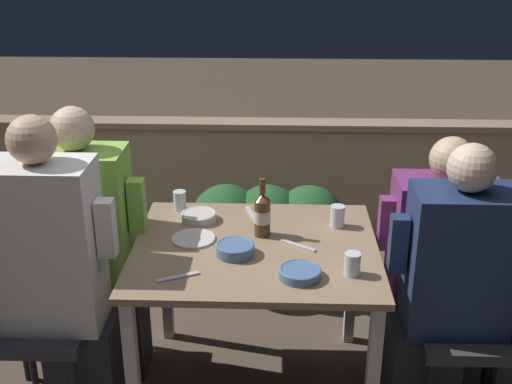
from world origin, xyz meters
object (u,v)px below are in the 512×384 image
object	(u,v)px
chair_left_near	(17,304)
beer_bottle	(262,214)
chair_left_far	(53,270)
chair_right_near	(492,310)
person_white_polo	(58,274)
chair_right_far	(474,277)
person_purple_stripe	(431,264)
person_green_blouse	(92,247)
person_navy_jumper	(447,289)

from	to	relation	value
chair_left_near	beer_bottle	bearing A→B (deg)	14.32
chair_left_far	chair_right_near	world-z (taller)	same
chair_right_near	beer_bottle	distance (m)	1.04
chair_left_near	person_white_polo	bearing A→B (deg)	0.00
chair_right_far	person_purple_stripe	bearing A→B (deg)	180.00
person_green_blouse	person_purple_stripe	world-z (taller)	person_green_blouse
person_white_polo	person_purple_stripe	distance (m)	1.63
beer_bottle	person_navy_jumper	bearing A→B (deg)	-16.97
person_green_blouse	chair_right_far	xyz separation A→B (m)	(1.73, 0.01, -0.12)
chair_left_far	person_navy_jumper	world-z (taller)	person_navy_jumper
person_purple_stripe	beer_bottle	xyz separation A→B (m)	(-0.76, -0.04, 0.25)
person_navy_jumper	beer_bottle	distance (m)	0.83
chair_right_far	person_purple_stripe	distance (m)	0.21
chair_right_near	person_navy_jumper	bearing A→B (deg)	180.00
person_purple_stripe	beer_bottle	distance (m)	0.80
chair_left_far	person_navy_jumper	xyz separation A→B (m)	(1.73, -0.26, 0.10)
chair_right_near	chair_left_far	bearing A→B (deg)	172.20
chair_left_far	chair_right_near	bearing A→B (deg)	-7.80
person_white_polo	beer_bottle	bearing A→B (deg)	17.46
chair_left_far	person_purple_stripe	world-z (taller)	person_purple_stripe
chair_right_near	chair_right_far	distance (m)	0.27
person_purple_stripe	person_green_blouse	bearing A→B (deg)	-179.77
person_green_blouse	chair_right_near	size ratio (longest dim) A/B	1.48
person_green_blouse	beer_bottle	distance (m)	0.80
person_purple_stripe	beer_bottle	bearing A→B (deg)	-177.26
person_white_polo	chair_right_near	size ratio (longest dim) A/B	1.53
person_white_polo	person_green_blouse	bearing A→B (deg)	78.09
person_navy_jumper	chair_right_near	bearing A→B (deg)	-0.00
chair_right_near	person_navy_jumper	world-z (taller)	person_navy_jumper
beer_bottle	person_white_polo	bearing A→B (deg)	-162.54
person_purple_stripe	beer_bottle	world-z (taller)	person_purple_stripe
chair_left_far	person_green_blouse	world-z (taller)	person_green_blouse
chair_left_near	chair_right_near	bearing A→B (deg)	0.82
person_white_polo	chair_left_far	world-z (taller)	person_white_polo
person_purple_stripe	chair_right_near	bearing A→B (deg)	-53.46
person_white_polo	chair_left_far	distance (m)	0.35
chair_left_near	chair_right_far	xyz separation A→B (m)	(1.99, 0.30, 0.00)
person_white_polo	chair_right_near	distance (m)	1.80
chair_left_near	chair_right_far	world-z (taller)	same
person_purple_stripe	chair_left_near	bearing A→B (deg)	-170.52
chair_left_near	person_green_blouse	distance (m)	0.41
person_navy_jumper	beer_bottle	world-z (taller)	person_navy_jumper
person_white_polo	chair_left_far	bearing A→B (deg)	114.45
chair_left_near	person_green_blouse	size ratio (longest dim) A/B	0.68
person_white_polo	person_navy_jumper	distance (m)	1.60
chair_left_far	person_green_blouse	size ratio (longest dim) A/B	0.68
person_navy_jumper	chair_right_far	bearing A→B (deg)	54.23
person_green_blouse	beer_bottle	size ratio (longest dim) A/B	4.94
person_white_polo	chair_right_far	distance (m)	1.83
chair_left_near	person_green_blouse	xyz separation A→B (m)	(0.26, 0.29, 0.12)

